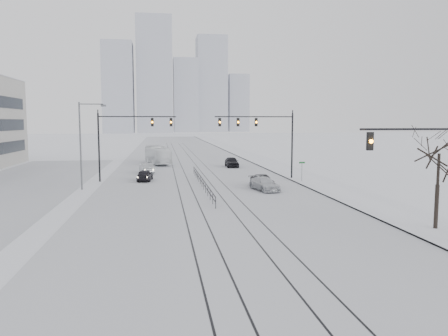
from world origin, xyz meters
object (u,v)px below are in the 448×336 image
traffic_mast_near (433,166)px  box_truck (158,155)px  sedan_sb_outer (147,168)px  sedan_nb_right (264,184)px  sedan_nb_far (232,162)px  bare_tree (439,162)px  sedan_nb_front (262,181)px  sedan_sb_inner (145,175)px

traffic_mast_near → box_truck: bearing=107.2°
box_truck → traffic_mast_near: bearing=95.3°
traffic_mast_near → sedan_sb_outer: size_ratio=1.62×
sedan_nb_right → sedan_nb_far: (0.39, 23.37, 0.10)m
bare_tree → sedan_nb_far: 41.77m
sedan_nb_right → sedan_nb_front: bearing=70.3°
traffic_mast_near → sedan_nb_front: 23.82m
sedan_nb_far → sedan_nb_front: bearing=-89.2°
bare_tree → sedan_sb_outer: size_ratio=1.41×
box_truck → sedan_sb_outer: bearing=72.0°
bare_tree → sedan_sb_outer: (-19.52, 34.41, -3.78)m
sedan_sb_inner → sedan_sb_outer: 7.57m
bare_tree → sedan_nb_far: (-6.72, 41.06, -3.71)m
traffic_mast_near → sedan_sb_outer: (-17.11, 37.41, -3.85)m
sedan_sb_inner → sedan_nb_front: size_ratio=0.86×
traffic_mast_near → box_truck: (-15.70, 50.66, -3.09)m
sedan_sb_inner → sedan_nb_far: size_ratio=0.88×
traffic_mast_near → bare_tree: bearing=51.2°
traffic_mast_near → sedan_nb_far: (-4.31, 44.06, -3.78)m
sedan_nb_front → traffic_mast_near: bearing=-74.8°
traffic_mast_near → bare_tree: 3.85m
sedan_sb_inner → sedan_nb_far: bearing=-126.5°
sedan_nb_right → traffic_mast_near: bearing=-89.0°
traffic_mast_near → sedan_nb_far: 44.44m
sedan_nb_right → box_truck: 31.93m
sedan_nb_front → sedan_nb_right: (-0.33, -2.39, 0.02)m
sedan_sb_inner → sedan_nb_right: sedan_sb_inner is taller
sedan_nb_front → bare_tree: bearing=-66.8°
sedan_nb_right → bare_tree: bearing=-79.9°
traffic_mast_near → sedan_sb_inner: bearing=119.8°
traffic_mast_near → sedan_sb_outer: bearing=114.6°
sedan_nb_right → box_truck: size_ratio=0.44×
sedan_sb_inner → sedan_sb_outer: bearing=-84.2°
sedan_nb_front → sedan_nb_far: (0.06, 20.98, 0.13)m
sedan_nb_far → box_truck: 13.18m
sedan_nb_right → sedan_nb_far: bearing=77.3°
traffic_mast_near → sedan_nb_right: 21.57m
sedan_sb_outer → box_truck: 13.34m
traffic_mast_near → sedan_nb_front: bearing=100.7°
sedan_sb_outer → box_truck: box_truck is taller
sedan_nb_front → sedan_sb_outer: bearing=136.2°
traffic_mast_near → sedan_nb_right: (-4.69, 20.69, -3.89)m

